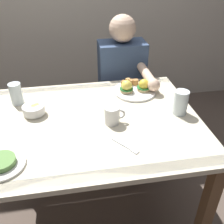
{
  "coord_description": "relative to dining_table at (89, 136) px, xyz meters",
  "views": [
    {
      "loc": [
        -0.07,
        -1.15,
        1.53
      ],
      "look_at": [
        0.13,
        0.0,
        0.78
      ],
      "focal_mm": 41.79,
      "sensor_mm": 36.0,
      "label": 1
    }
  ],
  "objects": [
    {
      "name": "water_glass_far",
      "position": [
        0.51,
        -0.01,
        0.16
      ],
      "size": [
        0.08,
        0.08,
        0.14
      ],
      "color": "silver",
      "rests_on": "dining_table"
    },
    {
      "name": "water_glass_near",
      "position": [
        -0.39,
        0.25,
        0.16
      ],
      "size": [
        0.07,
        0.07,
        0.13
      ],
      "color": "silver",
      "rests_on": "dining_table"
    },
    {
      "name": "dining_table",
      "position": [
        0.0,
        0.0,
        0.0
      ],
      "size": [
        1.2,
        0.9,
        0.74
      ],
      "color": "beige",
      "rests_on": "ground_plane"
    },
    {
      "name": "coffee_mug",
      "position": [
        0.12,
        -0.04,
        0.16
      ],
      "size": [
        0.11,
        0.08,
        0.09
      ],
      "color": "white",
      "rests_on": "dining_table"
    },
    {
      "name": "eggs_benedict_plate",
      "position": [
        0.32,
        0.27,
        0.13
      ],
      "size": [
        0.27,
        0.27,
        0.09
      ],
      "color": "white",
      "rests_on": "dining_table"
    },
    {
      "name": "ground_plane",
      "position": [
        0.0,
        0.0,
        -0.63
      ],
      "size": [
        6.0,
        6.0,
        0.0
      ],
      "primitive_type": "plane",
      "color": "brown"
    },
    {
      "name": "fruit_bowl",
      "position": [
        -0.29,
        0.11,
        0.14
      ],
      "size": [
        0.12,
        0.12,
        0.06
      ],
      "color": "white",
      "rests_on": "dining_table"
    },
    {
      "name": "diner_person",
      "position": [
        0.31,
        0.6,
        0.02
      ],
      "size": [
        0.34,
        0.54,
        1.14
      ],
      "color": "#33333D",
      "rests_on": "ground_plane"
    },
    {
      "name": "fork",
      "position": [
        0.15,
        -0.25,
        0.11
      ],
      "size": [
        0.11,
        0.13,
        0.0
      ],
      "color": "silver",
      "rests_on": "dining_table"
    },
    {
      "name": "side_plate",
      "position": [
        -0.39,
        -0.28,
        0.12
      ],
      "size": [
        0.2,
        0.2,
        0.04
      ],
      "color": "white",
      "rests_on": "dining_table"
    }
  ]
}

